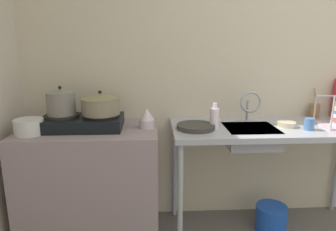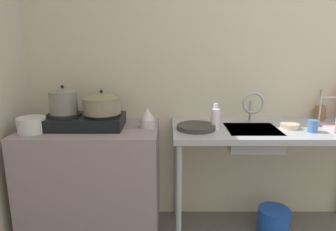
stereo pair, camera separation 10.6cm
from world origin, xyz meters
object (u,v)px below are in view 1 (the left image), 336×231
at_px(pot_beside_stove, 29,127).
at_px(sink_basin, 250,136).
at_px(percolator, 147,118).
at_px(pot_on_left_burner, 61,102).
at_px(small_bowl_on_drainboard, 286,124).
at_px(bucket_on_floor, 271,218).
at_px(cup_by_rack, 309,124).
at_px(pot_on_right_burner, 101,104).
at_px(utensil_jar, 314,111).
at_px(faucet, 250,103).
at_px(bottle_by_sink, 215,118).
at_px(stove, 82,122).
at_px(frying_pan, 196,127).

distance_m(pot_beside_stove, sink_basin, 1.54).
distance_m(pot_beside_stove, percolator, 0.79).
distance_m(pot_on_left_burner, small_bowl_on_drainboard, 1.63).
xyz_separation_m(pot_beside_stove, bucket_on_floor, (1.76, 0.11, -0.81)).
distance_m(pot_beside_stove, cup_by_rack, 1.93).
relative_size(pot_on_right_burner, utensil_jar, 1.12).
bearing_deg(bucket_on_floor, percolator, 179.42).
distance_m(pot_on_left_burner, faucet, 1.39).
bearing_deg(sink_basin, utensil_jar, 24.18).
xyz_separation_m(percolator, cup_by_rack, (1.14, -0.12, -0.03)).
bearing_deg(bucket_on_floor, faucet, 150.64).
relative_size(sink_basin, cup_by_rack, 4.38).
xyz_separation_m(pot_on_right_burner, bottle_by_sink, (0.81, -0.03, -0.10)).
height_order(stove, percolator, percolator).
xyz_separation_m(pot_on_right_burner, bucket_on_floor, (1.30, -0.01, -0.94)).
height_order(frying_pan, small_bowl_on_drainboard, small_bowl_on_drainboard).
distance_m(stove, pot_on_right_burner, 0.19).
bearing_deg(cup_by_rack, percolator, 174.22).
distance_m(percolator, utensil_jar, 1.39).
relative_size(pot_beside_stove, bucket_on_floor, 0.79).
height_order(cup_by_rack, bucket_on_floor, cup_by_rack).
distance_m(pot_on_left_burner, utensil_jar, 1.99).
relative_size(stove, pot_beside_stove, 3.00).
bearing_deg(pot_beside_stove, cup_by_rack, 0.17).
distance_m(faucet, utensil_jar, 0.61).
relative_size(pot_on_right_burner, cup_by_rack, 3.24).
relative_size(pot_beside_stove, small_bowl_on_drainboard, 1.44).
relative_size(sink_basin, small_bowl_on_drainboard, 2.79).
xyz_separation_m(pot_beside_stove, sink_basin, (1.54, 0.08, -0.12)).
bearing_deg(percolator, faucet, 7.10).
bearing_deg(percolator, bucket_on_floor, -0.58).
bearing_deg(small_bowl_on_drainboard, pot_on_right_burner, 178.92).
xyz_separation_m(pot_on_left_burner, utensil_jar, (1.97, 0.24, -0.14)).
xyz_separation_m(percolator, bottle_by_sink, (0.49, -0.03, 0.01)).
xyz_separation_m(utensil_jar, bucket_on_floor, (-0.39, -0.25, -0.82)).
distance_m(stove, pot_on_left_burner, 0.20).
xyz_separation_m(percolator, frying_pan, (0.35, -0.05, -0.05)).
bearing_deg(sink_basin, stove, 178.11).
relative_size(pot_beside_stove, percolator, 1.33).
distance_m(frying_pan, bucket_on_floor, 1.00).
relative_size(bottle_by_sink, bucket_on_floor, 0.76).
distance_m(frying_pan, bottle_by_sink, 0.15).
bearing_deg(frying_pan, small_bowl_on_drainboard, 2.09).
bearing_deg(pot_on_left_burner, cup_by_rack, -3.85).
distance_m(pot_on_right_burner, faucet, 1.11).
height_order(cup_by_rack, bottle_by_sink, bottle_by_sink).
bearing_deg(cup_by_rack, bottle_by_sink, 172.85).
relative_size(sink_basin, bucket_on_floor, 1.52).
distance_m(small_bowl_on_drainboard, utensil_jar, 0.44).
xyz_separation_m(pot_on_right_burner, utensil_jar, (1.69, 0.24, -0.12)).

